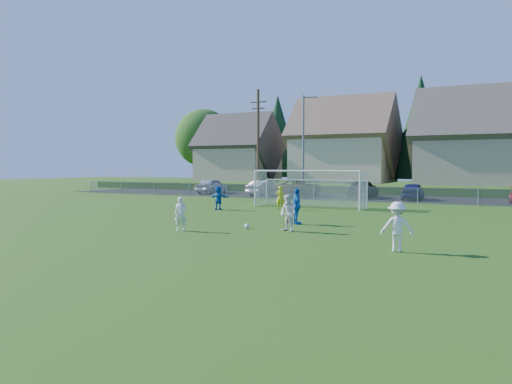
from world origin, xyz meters
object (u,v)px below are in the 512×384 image
player_blue_a (297,206)px  player_white_c (397,227)px  soccer_ball (247,226)px  car_c (299,188)px  car_a (212,186)px  car_d (363,189)px  player_white_a (181,214)px  car_b (265,188)px  car_e (413,191)px  goalkeeper (280,198)px  player_white_b (288,213)px  player_blue_b (219,198)px  soccer_goal (311,183)px

player_blue_a → player_white_c: bearing=-173.8°
soccer_ball → car_c: car_c is taller
car_a → car_d: bearing=179.5°
player_white_a → car_b: (-7.90, 24.27, -0.02)m
soccer_ball → car_b: bearing=114.3°
car_e → player_white_a: bearing=71.8°
soccer_ball → player_white_c: bearing=-22.6°
soccer_ball → goalkeeper: 9.93m
player_white_b → car_a: bearing=151.1°
player_white_c → player_white_a: bearing=-19.7°
player_blue_b → car_b: (-4.01, 14.80, -0.06)m
car_d → player_blue_a: bearing=93.5°
player_blue_a → car_d: (-2.38, 20.77, -0.13)m
goalkeeper → car_d: bearing=-111.2°
car_a → car_d: car_a is taller
soccer_ball → player_blue_a: (1.32, 2.57, 0.75)m
car_b → car_e: 13.32m
car_b → car_d: (9.00, 1.01, 0.02)m
goalkeeper → player_white_b: bearing=101.7°
car_e → soccer_goal: (-4.86, -10.63, 0.92)m
player_white_a → goalkeeper: (-0.53, 11.47, 0.03)m
player_white_c → soccer_goal: (-8.72, 15.04, 0.82)m
player_blue_b → soccer_goal: bearing=-122.8°
goalkeeper → car_c: size_ratio=0.27×
player_blue_b → player_white_b: bearing=148.3°
car_a → car_b: bearing=171.4°
player_white_b → car_d: 23.61m
car_a → player_blue_a: bearing=129.4°
soccer_goal → player_white_c: bearing=-59.9°
soccer_ball → player_white_c: size_ratio=0.14×
player_white_c → player_blue_a: bearing=-57.1°
player_white_c → car_a: player_white_c is taller
player_white_c → goalkeeper: 15.88m
player_blue_b → car_b: size_ratio=0.36×
player_white_c → car_d: bearing=-86.2°
player_white_b → player_blue_a: 2.73m
soccer_ball → car_b: car_b is taller
car_a → player_white_c: bearing=130.7°
goalkeeper → player_white_c: bearing=113.6°
player_white_b → player_blue_a: bearing=127.6°
player_white_b → car_e: 22.82m
soccer_ball → car_a: car_a is taller
car_a → car_c: bearing=176.9°
car_a → car_d: 15.26m
player_white_c → car_d: player_white_c is taller
player_blue_a → player_white_a: bearing=102.2°
car_a → soccer_goal: bearing=141.9°
player_blue_a → car_b: 22.80m
soccer_ball → player_blue_a: bearing=62.9°
car_c → soccer_ball: bearing=106.1°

